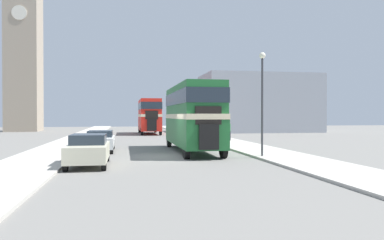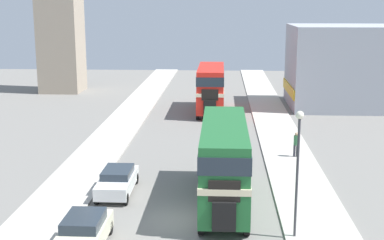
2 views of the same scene
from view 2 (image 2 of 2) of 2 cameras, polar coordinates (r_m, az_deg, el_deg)
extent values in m
plane|color=slate|center=(26.94, -1.36, -10.73)|extent=(120.00, 120.00, 0.00)
cube|color=#B7B2A8|center=(27.26, 13.18, -10.66)|extent=(3.50, 120.00, 0.12)
cube|color=#B7B2A8|center=(28.24, -15.36, -9.95)|extent=(3.50, 120.00, 0.12)
cube|color=#1E602D|center=(28.89, 3.41, -6.26)|extent=(2.39, 9.86, 1.70)
cube|color=beige|center=(28.59, 3.43, -4.35)|extent=(2.42, 9.91, 0.31)
cube|color=#1E602D|center=(28.29, 3.46, -2.26)|extent=(2.35, 9.66, 1.85)
cube|color=#232D38|center=(28.27, 3.47, -2.08)|extent=(2.42, 9.76, 0.83)
cube|color=black|center=(24.22, 3.43, -10.27)|extent=(1.08, 0.20, 1.36)
cube|color=black|center=(23.93, 3.47, -7.60)|extent=(1.44, 0.12, 0.99)
cylinder|color=black|center=(25.38, 0.98, -10.95)|extent=(0.28, 1.05, 1.05)
cylinder|color=black|center=(25.40, 5.83, -11.01)|extent=(0.28, 1.05, 1.05)
cylinder|color=black|center=(32.95, 1.53, -5.37)|extent=(0.28, 1.05, 1.05)
cylinder|color=black|center=(32.96, 5.22, -5.42)|extent=(0.28, 1.05, 1.05)
cube|color=red|center=(52.76, 2.03, 2.36)|extent=(2.51, 9.19, 1.74)
cube|color=beige|center=(52.59, 2.04, 3.46)|extent=(2.54, 9.23, 0.32)
cube|color=red|center=(52.43, 2.04, 4.66)|extent=(2.46, 9.00, 1.90)
cube|color=#232D38|center=(52.41, 2.05, 4.76)|extent=(2.54, 9.10, 0.86)
cube|color=black|center=(48.16, 1.91, 1.28)|extent=(1.13, 0.20, 1.39)
cube|color=black|center=(48.08, 1.92, 2.69)|extent=(1.51, 0.12, 1.01)
cylinder|color=black|center=(49.27, 0.63, 0.64)|extent=(0.28, 1.05, 1.05)
cylinder|color=black|center=(49.22, 3.23, 0.61)|extent=(0.28, 1.05, 1.05)
cylinder|color=black|center=(56.53, 0.97, 2.18)|extent=(0.28, 1.05, 1.05)
cylinder|color=black|center=(56.49, 3.23, 2.15)|extent=(0.28, 1.05, 1.05)
cube|color=beige|center=(24.28, -11.52, -11.98)|extent=(1.82, 4.26, 0.76)
cube|color=#232D38|center=(24.19, -11.48, -10.50)|extent=(1.60, 2.21, 0.47)
cylinder|color=black|center=(26.10, -12.30, -11.06)|extent=(0.20, 0.64, 0.64)
cylinder|color=black|center=(25.73, -8.76, -11.26)|extent=(0.20, 0.64, 0.64)
cube|color=white|center=(30.71, -7.97, -6.62)|extent=(1.78, 4.37, 0.70)
cube|color=#232D38|center=(30.69, -7.94, -5.53)|extent=(1.57, 2.27, 0.41)
cylinder|color=black|center=(29.39, -10.13, -8.24)|extent=(0.20, 0.64, 0.64)
cylinder|color=black|center=(29.07, -7.07, -8.37)|extent=(0.20, 0.64, 0.64)
cylinder|color=black|center=(32.57, -8.74, -6.11)|extent=(0.20, 0.64, 0.64)
cylinder|color=black|center=(32.29, -5.98, -6.19)|extent=(0.20, 0.64, 0.64)
cylinder|color=#282833|center=(37.77, 10.86, -3.24)|extent=(0.16, 0.16, 0.84)
cylinder|color=#282833|center=(37.79, 11.15, -3.24)|extent=(0.16, 0.16, 0.84)
cylinder|color=#336B42|center=(37.59, 11.06, -2.13)|extent=(0.35, 0.35, 0.66)
sphere|color=tan|center=(37.48, 11.08, -1.47)|extent=(0.23, 0.23, 0.23)
cylinder|color=#38383D|center=(24.52, 11.14, -6.18)|extent=(0.12, 0.12, 5.50)
sphere|color=#EFEACC|center=(23.76, 11.43, 0.53)|extent=(0.36, 0.36, 0.36)
cube|color=tan|center=(66.20, -13.99, 12.07)|extent=(4.71, 4.71, 21.16)
cube|color=#999EA8|center=(57.82, 18.57, 5.42)|extent=(16.45, 9.43, 8.34)
cube|color=gold|center=(56.52, 10.27, 3.32)|extent=(0.12, 8.96, 1.00)
camera|label=1|loc=(9.69, -40.19, -49.05)|focal=35.00mm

